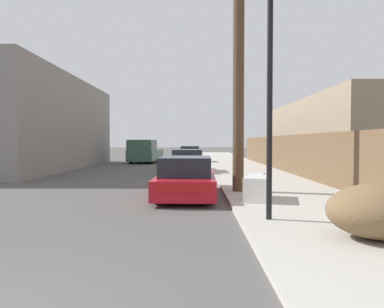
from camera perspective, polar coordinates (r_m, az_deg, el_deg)
The scene contains 12 objects.
sidewalk_curb at distance 26.63m, azimuth 7.08°, elevation -1.80°, with size 4.20×63.00×0.12m, color #ADA89E.
discarded_fridge at distance 10.92m, azimuth 9.86°, elevation -5.04°, with size 1.00×1.69×0.71m.
parked_sports_car_red at distance 12.00m, azimuth -0.92°, elevation -3.78°, with size 1.89×4.61×1.30m.
car_parked_mid at distance 21.10m, azimuth -0.75°, elevation -1.20°, with size 1.93×4.41×1.34m.
car_parked_far at distance 31.32m, azimuth -0.26°, elevation -0.15°, with size 1.83×4.14×1.40m.
pickup_truck at distance 31.54m, azimuth -7.21°, elevation 0.40°, with size 2.46×5.98×1.92m.
utility_pole at distance 12.82m, azimuth 7.11°, elevation 13.77°, with size 1.80×0.37×8.44m.
street_lamp at distance 8.19m, azimuth 11.77°, elevation 10.58°, with size 0.26×0.26×5.03m.
brush_pile at distance 7.21m, azimuth 27.22°, elevation -7.73°, with size 1.94×1.58×0.95m.
wooden_fence at distance 20.76m, azimuth 14.44°, elevation 0.03°, with size 0.08×32.12×2.00m, color brown.
building_left_block at distance 26.95m, azimuth -23.89°, elevation 4.26°, with size 7.00×17.26×5.92m, color gray.
building_right_house at distance 27.44m, azimuth 21.70°, elevation 2.82°, with size 6.00×17.78×4.55m, color gray.
Camera 1 is at (2.25, -2.90, 1.78)m, focal length 35.00 mm.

